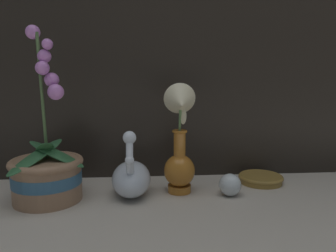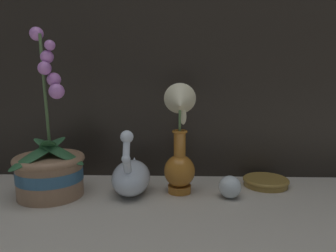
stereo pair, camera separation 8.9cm
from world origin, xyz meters
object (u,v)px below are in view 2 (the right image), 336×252
at_px(blue_vase, 180,147).
at_px(glass_sphere, 230,187).
at_px(orchid_potted_plant, 50,167).
at_px(swan_figurine, 131,175).
at_px(amber_dish, 266,181).

height_order(blue_vase, glass_sphere, blue_vase).
xyz_separation_m(orchid_potted_plant, blue_vase, (0.35, 0.03, 0.05)).
bearing_deg(orchid_potted_plant, swan_figurine, 6.13).
height_order(blue_vase, amber_dish, blue_vase).
relative_size(orchid_potted_plant, blue_vase, 1.46).
bearing_deg(orchid_potted_plant, glass_sphere, -0.26).
relative_size(orchid_potted_plant, amber_dish, 3.32).
relative_size(orchid_potted_plant, swan_figurine, 2.34).
distance_m(orchid_potted_plant, glass_sphere, 0.49).
relative_size(blue_vase, amber_dish, 2.27).
bearing_deg(orchid_potted_plant, blue_vase, 4.52).
relative_size(orchid_potted_plant, glass_sphere, 7.34).
bearing_deg(blue_vase, amber_dish, 15.27).
bearing_deg(blue_vase, orchid_potted_plant, -175.48).
bearing_deg(orchid_potted_plant, amber_dish, 9.15).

